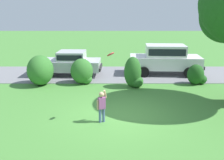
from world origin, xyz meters
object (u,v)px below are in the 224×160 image
child_thrower (102,104)px  frisbee (111,54)px  parked_sedan (69,62)px  parked_suv (166,58)px

child_thrower → frisbee: bearing=41.1°
parked_sedan → parked_suv: 6.24m
parked_suv → frisbee: size_ratio=16.10×
parked_sedan → child_thrower: bearing=-71.3°
parked_sedan → frisbee: 7.52m
parked_suv → child_thrower: (-3.83, -7.36, -0.36)m
parked_suv → frisbee: frisbee is taller
parked_sedan → child_thrower: parked_sedan is taller
parked_sedan → frisbee: (2.73, -6.80, 1.71)m
frisbee → parked_suv: bearing=63.7°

